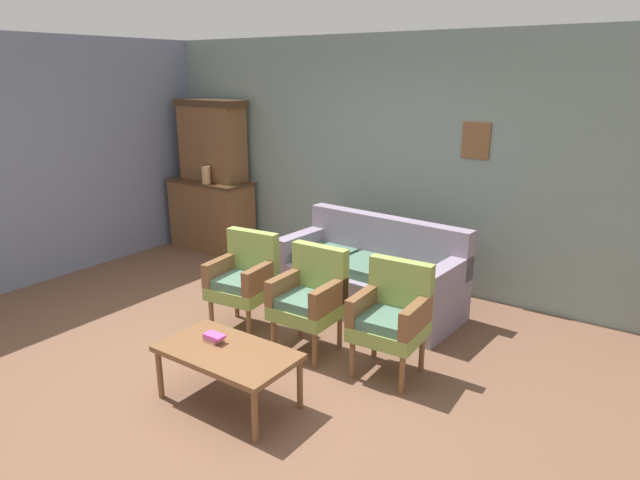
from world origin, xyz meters
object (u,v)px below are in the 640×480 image
(floral_couch, at_px, (371,278))
(coffee_table, at_px, (227,356))
(side_cabinet, at_px, (212,214))
(vase_on_cabinet, at_px, (206,175))
(armchair_row_middle, at_px, (310,296))
(armchair_by_doorway, at_px, (392,314))
(armchair_near_couch_end, at_px, (244,277))
(book_stack_on_table, at_px, (214,338))

(floral_couch, bearing_deg, coffee_table, -89.51)
(side_cabinet, bearing_deg, floral_couch, -10.86)
(vase_on_cabinet, relative_size, armchair_row_middle, 0.25)
(vase_on_cabinet, xyz_separation_m, floral_couch, (2.64, -0.35, -0.71))
(vase_on_cabinet, distance_m, armchair_by_doorway, 3.70)
(side_cabinet, bearing_deg, armchair_row_middle, -29.84)
(floral_couch, height_order, armchair_by_doorway, same)
(armchair_near_couch_end, bearing_deg, book_stack_on_table, -58.93)
(vase_on_cabinet, bearing_deg, coffee_table, -42.20)
(floral_couch, height_order, armchair_row_middle, same)
(armchair_row_middle, height_order, coffee_table, armchair_row_middle)
(coffee_table, distance_m, book_stack_on_table, 0.19)
(vase_on_cabinet, xyz_separation_m, book_stack_on_table, (2.48, -2.37, -0.59))
(coffee_table, bearing_deg, book_stack_on_table, 167.38)
(vase_on_cabinet, distance_m, armchair_row_middle, 3.06)
(floral_couch, bearing_deg, book_stack_on_table, -94.29)
(floral_couch, relative_size, armchair_row_middle, 2.08)
(side_cabinet, distance_m, armchair_near_couch_end, 2.57)
(floral_couch, xyz_separation_m, armchair_row_middle, (0.02, -1.07, 0.17))
(vase_on_cabinet, bearing_deg, floral_couch, -7.48)
(vase_on_cabinet, bearing_deg, book_stack_on_table, -43.63)
(armchair_near_couch_end, height_order, armchair_by_doorway, same)
(side_cabinet, distance_m, floral_couch, 2.82)
(floral_couch, xyz_separation_m, book_stack_on_table, (-0.15, -2.02, 0.12))
(armchair_near_couch_end, bearing_deg, floral_couch, 55.05)
(floral_couch, distance_m, book_stack_on_table, 2.03)
(armchair_row_middle, distance_m, coffee_table, 1.00)
(side_cabinet, height_order, armchair_row_middle, side_cabinet)
(armchair_near_couch_end, relative_size, armchair_row_middle, 1.00)
(book_stack_on_table, bearing_deg, coffee_table, -12.62)
(side_cabinet, relative_size, armchair_by_doorway, 1.28)
(vase_on_cabinet, distance_m, book_stack_on_table, 3.48)
(armchair_near_couch_end, xyz_separation_m, book_stack_on_table, (0.58, -0.97, -0.05))
(armchair_row_middle, xyz_separation_m, book_stack_on_table, (-0.17, -0.95, -0.05))
(floral_couch, distance_m, armchair_near_couch_end, 1.30)
(side_cabinet, xyz_separation_m, book_stack_on_table, (2.61, -2.55, -0.02))
(armchair_near_couch_end, height_order, coffee_table, armchair_near_couch_end)
(armchair_near_couch_end, relative_size, armchair_by_doorway, 1.00)
(book_stack_on_table, bearing_deg, armchair_row_middle, 79.63)
(vase_on_cabinet, bearing_deg, side_cabinet, 124.88)
(vase_on_cabinet, bearing_deg, armchair_row_middle, -28.02)
(armchair_row_middle, bearing_deg, armchair_near_couch_end, 178.81)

